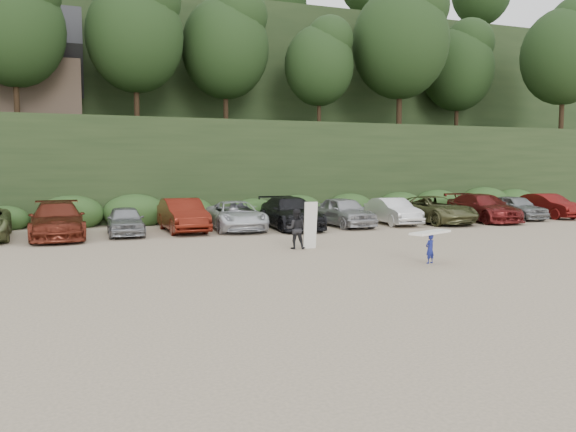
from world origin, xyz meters
name	(u,v)px	position (x,y,z in m)	size (l,w,h in m)	color
ground	(336,260)	(0.00, 0.00, 0.00)	(120.00, 120.00, 0.00)	tan
hillside_backdrop	(170,80)	(-0.26, 35.93, 11.22)	(90.00, 41.50, 28.00)	black
parked_cars	(267,214)	(0.75, 9.96, 0.77)	(39.40, 6.41, 1.64)	silver
child_surfer	(430,242)	(2.68, -1.60, 0.73)	(1.83, 1.19, 1.07)	navy
adult_surfer	(297,229)	(-0.26, 3.02, 0.79)	(1.24, 0.83, 1.84)	black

